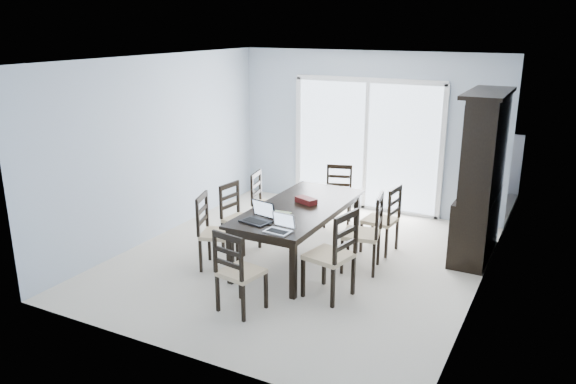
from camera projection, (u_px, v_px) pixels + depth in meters
name	position (u px, v px, depth m)	size (l,w,h in m)	color
floor	(299.00, 260.00, 7.44)	(5.00, 5.00, 0.00)	silver
ceiling	(300.00, 59.00, 6.69)	(5.00, 5.00, 0.00)	white
back_wall	(367.00, 132.00, 9.19)	(4.50, 0.02, 2.60)	#AAB8CA
wall_left	(159.00, 147.00, 8.06)	(0.02, 5.00, 2.60)	#AAB8CA
wall_right	(486.00, 188.00, 6.07)	(0.02, 5.00, 2.60)	#AAB8CA
balcony	(383.00, 195.00, 10.43)	(4.50, 2.00, 0.10)	gray
railing	(400.00, 153.00, 11.10)	(4.50, 0.06, 1.10)	#99999E
dining_table	(299.00, 212.00, 7.24)	(1.00, 2.20, 0.75)	black
china_hutch	(481.00, 178.00, 7.30)	(0.50, 1.38, 2.20)	black
sliding_door	(366.00, 145.00, 9.23)	(2.52, 0.05, 2.18)	silver
chair_left_near	(211.00, 223.00, 7.07)	(0.54, 0.53, 1.11)	black
chair_left_mid	(236.00, 209.00, 7.69)	(0.46, 0.45, 1.06)	black
chair_left_far	(263.00, 196.00, 8.27)	(0.48, 0.47, 1.07)	black
chair_right_near	(337.00, 246.00, 6.22)	(0.55, 0.54, 1.21)	black
chair_right_mid	(370.00, 224.00, 6.96)	(0.52, 0.51, 1.16)	black
chair_right_far	(387.00, 212.00, 7.54)	(0.45, 0.44, 1.08)	black
chair_end_near	(235.00, 264.00, 5.91)	(0.48, 0.49, 1.09)	black
chair_end_far	(339.00, 189.00, 8.66)	(0.50, 0.51, 1.06)	black
laptop_dark	(256.00, 218.00, 6.62)	(0.39, 0.30, 0.24)	black
laptop_silver	(278.00, 228.00, 6.31)	(0.31, 0.23, 0.20)	silver
book_stack	(279.00, 215.00, 6.84)	(0.26, 0.21, 0.04)	maroon
cell_phone	(267.00, 223.00, 6.58)	(0.12, 0.05, 0.01)	black
game_box	(306.00, 200.00, 7.33)	(0.29, 0.14, 0.07)	#4B130F
hot_tub	(370.00, 165.00, 10.46)	(2.04, 1.87, 0.95)	brown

